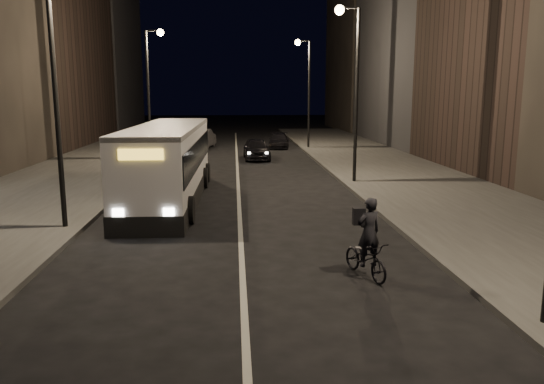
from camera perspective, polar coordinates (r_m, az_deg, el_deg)
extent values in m
plane|color=black|center=(13.63, -3.24, -8.10)|extent=(180.00, 180.00, 0.00)
cube|color=#363634|center=(28.59, 13.61, 1.74)|extent=(7.00, 70.00, 0.16)
cube|color=#363634|center=(28.49, -21.06, 1.29)|extent=(7.00, 70.00, 0.16)
cube|color=black|center=(43.94, 18.50, 18.18)|extent=(8.00, 61.00, 21.00)
cylinder|color=black|center=(25.56, 9.08, 10.07)|extent=(0.16, 0.16, 8.00)
cube|color=black|center=(25.74, 8.32, 19.03)|extent=(0.90, 0.08, 0.08)
sphere|color=#FFD18C|center=(25.63, 7.28, 18.86)|extent=(0.44, 0.44, 0.44)
cylinder|color=black|center=(41.30, 4.00, 10.37)|extent=(0.16, 0.16, 8.00)
cube|color=black|center=(41.41, 3.43, 15.92)|extent=(0.90, 0.08, 0.08)
sphere|color=#FFD18C|center=(41.35, 2.79, 15.79)|extent=(0.44, 0.44, 0.44)
cylinder|color=black|center=(17.76, -22.23, 9.19)|extent=(0.16, 0.16, 8.00)
cylinder|color=black|center=(35.32, -13.15, 10.07)|extent=(0.16, 0.16, 8.00)
cube|color=black|center=(35.46, -12.68, 16.57)|extent=(0.90, 0.08, 0.08)
sphere|color=#FFD18C|center=(35.39, -11.93, 16.45)|extent=(0.44, 0.44, 0.44)
cube|color=silver|center=(21.94, -11.04, 3.00)|extent=(2.59, 11.45, 3.04)
cube|color=black|center=(21.89, -11.08, 4.11)|extent=(2.65, 11.07, 1.09)
cube|color=silver|center=(21.79, -11.18, 6.84)|extent=(2.60, 11.45, 0.17)
cube|color=gold|center=(16.23, -13.93, 3.94)|extent=(1.33, 0.14, 0.33)
cylinder|color=black|center=(18.47, -16.27, -1.96)|extent=(0.35, 0.96, 0.95)
cylinder|color=black|center=(18.07, -8.92, -1.93)|extent=(0.35, 0.96, 0.95)
cylinder|color=black|center=(25.80, -12.48, 1.73)|extent=(0.35, 0.96, 0.95)
cylinder|color=black|center=(25.51, -7.21, 1.80)|extent=(0.35, 0.96, 0.95)
imported|color=black|center=(13.03, 10.05, -7.05)|extent=(1.14, 1.83, 0.91)
imported|color=black|center=(12.64, 10.37, -4.26)|extent=(0.70, 0.57, 1.65)
imported|color=black|center=(35.04, -1.69, 4.67)|extent=(1.76, 4.15, 1.40)
imported|color=#3C3B3E|center=(42.37, -7.64, 5.72)|extent=(2.26, 4.86, 1.54)
imported|color=black|center=(42.38, 0.76, 5.53)|extent=(1.99, 4.01, 1.12)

